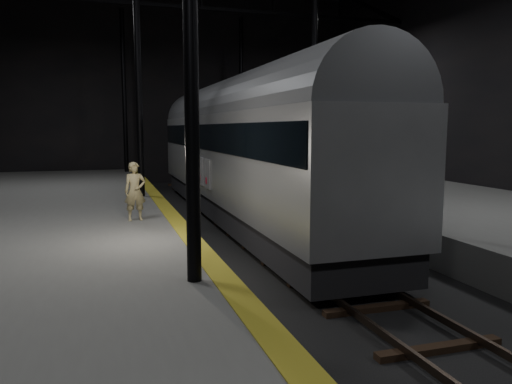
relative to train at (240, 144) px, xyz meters
name	(u,v)px	position (x,y,z in m)	size (l,w,h in m)	color
ground	(303,262)	(0.00, -6.54, -3.14)	(44.00, 44.00, 0.00)	black
platform_left	(10,266)	(-7.50, -6.54, -2.64)	(9.00, 43.80, 1.00)	#545452
tactile_strip	(188,234)	(-3.25, -6.54, -2.13)	(0.50, 43.80, 0.01)	olive
track	(303,259)	(0.00, -6.54, -3.07)	(2.40, 43.00, 0.24)	#3F3328
train	(240,144)	(0.00, 0.00, 0.00)	(3.15, 21.05, 5.63)	#9FA2A7
woman	(135,191)	(-4.41, -4.09, -1.26)	(0.64, 0.42, 1.76)	tan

